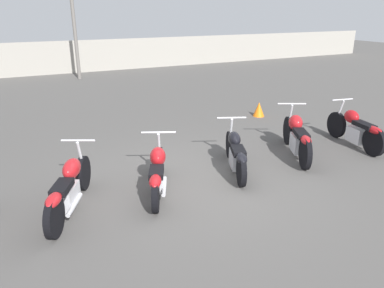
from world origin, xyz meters
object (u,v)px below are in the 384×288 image
at_px(motorcycle_slot_2, 158,172).
at_px(motorcycle_slot_5, 356,129).
at_px(motorcycle_slot_3, 236,153).
at_px(traffic_cone_near, 259,109).
at_px(motorcycle_slot_1, 69,188).
at_px(motorcycle_slot_4, 297,137).

xyz_separation_m(motorcycle_slot_2, motorcycle_slot_5, (5.08, 0.14, 0.03)).
height_order(motorcycle_slot_3, traffic_cone_near, motorcycle_slot_3).
xyz_separation_m(motorcycle_slot_3, motorcycle_slot_5, (3.34, -0.03, 0.03)).
bearing_deg(motorcycle_slot_3, traffic_cone_near, 71.06).
xyz_separation_m(motorcycle_slot_1, motorcycle_slot_2, (1.51, -0.01, -0.02)).
distance_m(motorcycle_slot_2, motorcycle_slot_5, 5.08).
bearing_deg(motorcycle_slot_1, motorcycle_slot_4, 29.54).
xyz_separation_m(motorcycle_slot_1, motorcycle_slot_3, (3.26, 0.16, -0.02)).
relative_size(motorcycle_slot_1, motorcycle_slot_5, 0.99).
height_order(motorcycle_slot_3, motorcycle_slot_5, motorcycle_slot_5).
bearing_deg(motorcycle_slot_2, motorcycle_slot_4, 29.30).
xyz_separation_m(motorcycle_slot_4, traffic_cone_near, (1.20, 3.05, -0.23)).
height_order(motorcycle_slot_3, motorcycle_slot_4, motorcycle_slot_4).
relative_size(motorcycle_slot_2, motorcycle_slot_3, 0.98).
relative_size(motorcycle_slot_3, motorcycle_slot_5, 0.94).
height_order(motorcycle_slot_1, motorcycle_slot_2, motorcycle_slot_1).
bearing_deg(traffic_cone_near, motorcycle_slot_2, -144.14).
distance_m(motorcycle_slot_2, traffic_cone_near, 5.70).
relative_size(motorcycle_slot_2, motorcycle_slot_4, 0.93).
height_order(motorcycle_slot_1, traffic_cone_near, motorcycle_slot_1).
bearing_deg(motorcycle_slot_4, motorcycle_slot_1, -149.66).
distance_m(motorcycle_slot_3, motorcycle_slot_5, 3.34).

